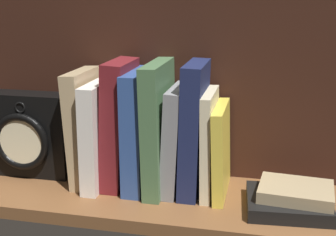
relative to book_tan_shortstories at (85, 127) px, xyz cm
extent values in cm
cube|color=brown|center=(14.79, -2.88, -13.03)|extent=(89.92, 24.99, 2.50)
cube|color=black|center=(14.79, 9.01, 8.68)|extent=(89.92, 1.20, 40.91)
cube|color=tan|center=(0.00, 0.00, 0.00)|extent=(4.23, 13.35, 23.67)
cube|color=silver|center=(3.55, 0.00, -0.99)|extent=(3.47, 16.83, 21.61)
cube|color=maroon|center=(7.52, 0.00, 1.13)|extent=(5.39, 12.80, 25.98)
cube|color=#2D4C8E|center=(11.81, 0.00, 0.20)|extent=(4.00, 14.92, 23.96)
cube|color=#476B44|center=(15.75, 0.00, 1.08)|extent=(3.94, 16.58, 25.78)
cube|color=gray|center=(19.24, 0.00, -1.27)|extent=(4.08, 13.61, 21.14)
cube|color=#192147|center=(22.90, 0.00, 1.18)|extent=(4.28, 13.89, 26.00)
cube|color=beige|center=(26.02, 0.00, -1.54)|extent=(2.31, 13.76, 20.51)
cube|color=gold|center=(28.35, 0.00, -2.89)|extent=(2.83, 14.95, 17.85)
cube|color=black|center=(-13.22, 0.80, -2.69)|extent=(18.17, 5.68, 18.17)
torus|color=black|center=(-13.22, -2.44, -3.25)|extent=(12.39, 1.52, 12.39)
cylinder|color=beige|center=(-13.22, -2.44, -3.25)|extent=(10.00, 0.60, 10.00)
cube|color=black|center=(-12.11, -2.94, -2.74)|extent=(2.35, 0.30, 1.28)
cube|color=black|center=(-12.86, -2.94, -5.17)|extent=(1.02, 0.30, 3.90)
torus|color=black|center=(-13.22, -2.04, 3.95)|extent=(2.44, 0.44, 2.44)
cube|color=black|center=(41.38, -4.80, -10.52)|extent=(15.80, 14.22, 2.51)
cube|color=#9E8966|center=(42.65, -4.52, -8.16)|extent=(14.05, 11.42, 2.22)
camera|label=1|loc=(36.44, -84.59, 27.36)|focal=48.86mm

